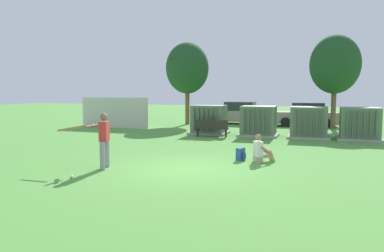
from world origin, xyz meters
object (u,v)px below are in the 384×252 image
at_px(backpack, 241,154).
at_px(parked_car_left_of_center, 306,115).
at_px(sports_ball, 72,177).
at_px(transformer_mid_west, 259,121).
at_px(transformer_mid_east, 309,123).
at_px(parked_car_leftmost, 239,113).
at_px(transformer_west, 209,120).
at_px(batter, 103,138).
at_px(transformer_east, 360,124).
at_px(seated_spectator, 261,151).
at_px(park_bench, 211,127).

xyz_separation_m(backpack, parked_car_left_of_center, (1.89, 13.72, 0.54)).
bearing_deg(sports_ball, transformer_mid_west, 72.37).
height_order(transformer_mid_east, backpack, transformer_mid_east).
relative_size(parked_car_leftmost, parked_car_left_of_center, 0.98).
relative_size(transformer_mid_east, backpack, 4.77).
bearing_deg(transformer_mid_east, parked_car_leftmost, 125.54).
bearing_deg(transformer_west, batter, -93.77).
relative_size(transformer_mid_east, transformer_east, 1.00).
height_order(transformer_west, sports_ball, transformer_west).
relative_size(transformer_west, seated_spectator, 2.18).
bearing_deg(park_bench, transformer_mid_west, 27.06).
bearing_deg(batter, park_bench, 82.50).
height_order(transformer_west, batter, batter).
height_order(transformer_mid_west, backpack, transformer_mid_west).
distance_m(transformer_west, park_bench, 1.37).
bearing_deg(transformer_mid_east, transformer_east, -0.12).
bearing_deg(sports_ball, parked_car_leftmost, 86.53).
xyz_separation_m(transformer_mid_west, park_bench, (-2.31, -1.18, -0.25)).
bearing_deg(transformer_east, seated_spectator, -118.31).
xyz_separation_m(backpack, parked_car_leftmost, (-2.87, 14.16, 0.54)).
bearing_deg(transformer_mid_west, seated_spectator, -81.18).
distance_m(transformer_east, backpack, 8.45).
height_order(transformer_west, transformer_mid_west, same).
relative_size(transformer_east, batter, 1.21).
distance_m(batter, parked_car_leftmost, 16.90).
relative_size(batter, backpack, 3.95).
height_order(transformer_mid_east, parked_car_leftmost, same).
distance_m(transformer_mid_west, backpack, 7.16).
height_order(transformer_mid_west, seated_spectator, transformer_mid_west).
bearing_deg(transformer_mid_west, sports_ball, -107.63).
xyz_separation_m(batter, sports_ball, (-0.13, -1.41, -0.93)).
xyz_separation_m(transformer_mid_west, parked_car_left_of_center, (2.29, 6.59, -0.04)).
distance_m(transformer_mid_east, parked_car_leftmost, 8.69).
xyz_separation_m(transformer_east, park_bench, (-7.29, -1.13, -0.25)).
height_order(park_bench, batter, batter).
bearing_deg(transformer_east, sports_ball, -127.35).
xyz_separation_m(batter, parked_car_left_of_center, (5.74, 16.43, -0.22)).
bearing_deg(seated_spectator, batter, -150.05).
height_order(parked_car_leftmost, parked_car_left_of_center, same).
distance_m(batter, sports_ball, 1.70).
distance_m(transformer_mid_west, transformer_east, 4.98).
bearing_deg(sports_ball, parked_car_left_of_center, 71.79).
bearing_deg(sports_ball, transformer_west, 86.05).
bearing_deg(transformer_mid_east, transformer_west, 178.80).
relative_size(transformer_mid_east, parked_car_leftmost, 0.50).
distance_m(transformer_west, sports_ball, 11.38).
distance_m(batter, seated_spectator, 5.31).
bearing_deg(park_bench, sports_ball, -97.18).
bearing_deg(park_bench, seated_spectator, -60.40).
bearing_deg(seated_spectator, transformer_west, 118.25).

